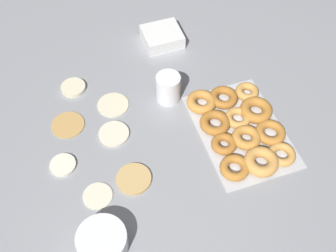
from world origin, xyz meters
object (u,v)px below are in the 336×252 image
at_px(pancake_1, 114,134).
at_px(container_stack, 162,37).
at_px(pancake_2, 73,87).
at_px(pancake_5, 113,104).
at_px(donut_tray, 241,128).
at_px(paper_cup, 168,88).
at_px(pancake_6, 98,195).
at_px(pancake_0, 63,165).
at_px(pancake_4, 68,124).
at_px(pancake_3, 134,179).
at_px(batter_bowl, 102,242).

height_order(pancake_1, container_stack, container_stack).
bearing_deg(pancake_2, pancake_5, -136.41).
height_order(donut_tray, paper_cup, paper_cup).
xyz_separation_m(pancake_1, pancake_6, (-0.21, 0.11, -0.00)).
xyz_separation_m(pancake_5, pancake_6, (-0.34, 0.14, -0.00)).
distance_m(pancake_5, paper_cup, 0.21).
bearing_deg(container_stack, pancake_0, 132.77).
bearing_deg(pancake_0, container_stack, -47.23).
height_order(pancake_0, pancake_1, same).
distance_m(donut_tray, paper_cup, 0.30).
height_order(pancake_4, container_stack, container_stack).
height_order(pancake_6, paper_cup, paper_cup).
relative_size(pancake_2, pancake_3, 0.80).
height_order(donut_tray, container_stack, container_stack).
xyz_separation_m(pancake_4, pancake_5, (0.04, -0.17, 0.00)).
bearing_deg(container_stack, paper_cup, 165.66).
relative_size(pancake_1, pancake_5, 0.92).
bearing_deg(pancake_3, batter_bowl, 141.73).
bearing_deg(container_stack, pancake_1, 141.93).
height_order(pancake_2, donut_tray, donut_tray).
height_order(pancake_0, pancake_4, pancake_0).
height_order(pancake_2, paper_cup, paper_cup).
bearing_deg(pancake_6, container_stack, -34.45).
bearing_deg(container_stack, pancake_5, 133.53).
xyz_separation_m(pancake_1, pancake_5, (0.13, -0.03, -0.00)).
relative_size(pancake_0, container_stack, 0.56).
height_order(pancake_4, donut_tray, donut_tray).
bearing_deg(batter_bowl, pancake_4, 1.82).
relative_size(pancake_1, pancake_3, 0.93).
xyz_separation_m(pancake_4, pancake_6, (-0.31, -0.04, 0.00)).
xyz_separation_m(batter_bowl, container_stack, (0.77, -0.44, -0.01)).
bearing_deg(pancake_2, pancake_3, -166.69).
bearing_deg(pancake_0, batter_bowl, -168.70).
xyz_separation_m(pancake_5, container_stack, (0.27, -0.28, 0.02)).
relative_size(pancake_3, container_stack, 0.75).
height_order(batter_bowl, container_stack, batter_bowl).
bearing_deg(pancake_1, pancake_3, -175.40).
bearing_deg(paper_cup, donut_tray, -139.91).
bearing_deg(pancake_3, pancake_5, -2.56).
relative_size(pancake_1, pancake_6, 1.13).
height_order(pancake_4, pancake_6, same).
height_order(pancake_3, pancake_6, pancake_3).
bearing_deg(paper_cup, pancake_0, 111.35).
height_order(pancake_3, batter_bowl, batter_bowl).
distance_m(donut_tray, batter_bowl, 0.61).
bearing_deg(paper_cup, pancake_6, 132.38).
xyz_separation_m(pancake_0, pancake_3, (-0.13, -0.21, -0.00)).
bearing_deg(container_stack, donut_tray, -167.66).
xyz_separation_m(donut_tray, paper_cup, (0.23, 0.19, 0.04)).
relative_size(pancake_3, pancake_4, 0.98).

